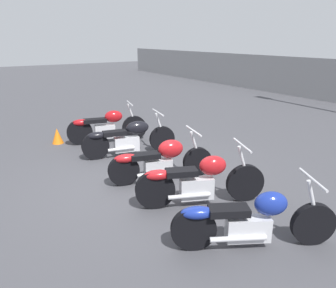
% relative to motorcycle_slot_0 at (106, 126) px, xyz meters
% --- Properties ---
extents(ground_plane, '(60.00, 60.00, 0.00)m').
position_rel_motorcycle_slot_0_xyz_m(ground_plane, '(2.71, -0.38, -0.43)').
color(ground_plane, '#424247').
extents(motorcycle_slot_0, '(0.79, 2.03, 1.01)m').
position_rel_motorcycle_slot_0_xyz_m(motorcycle_slot_0, '(0.00, 0.00, 0.00)').
color(motorcycle_slot_0, black).
rests_on(motorcycle_slot_0, ground_plane).
extents(motorcycle_slot_1, '(0.82, 2.18, 0.99)m').
position_rel_motorcycle_slot_0_xyz_m(motorcycle_slot_1, '(1.24, 0.02, -0.01)').
color(motorcycle_slot_1, black).
rests_on(motorcycle_slot_1, ground_plane).
extents(motorcycle_slot_2, '(0.86, 2.01, 0.95)m').
position_rel_motorcycle_slot_0_xyz_m(motorcycle_slot_2, '(2.85, -0.10, -0.01)').
color(motorcycle_slot_2, black).
rests_on(motorcycle_slot_2, ground_plane).
extents(motorcycle_slot_3, '(1.06, 2.02, 1.01)m').
position_rel_motorcycle_slot_0_xyz_m(motorcycle_slot_3, '(4.00, -0.09, -0.00)').
color(motorcycle_slot_3, black).
rests_on(motorcycle_slot_3, ground_plane).
extents(motorcycle_slot_4, '(1.22, 1.96, 0.96)m').
position_rel_motorcycle_slot_0_xyz_m(motorcycle_slot_4, '(5.28, -0.25, -0.03)').
color(motorcycle_slot_4, black).
rests_on(motorcycle_slot_4, ground_plane).
extents(traffic_cone_near, '(0.29, 0.29, 0.40)m').
position_rel_motorcycle_slot_0_xyz_m(traffic_cone_near, '(-0.60, -1.10, -0.23)').
color(traffic_cone_near, orange).
rests_on(traffic_cone_near, ground_plane).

